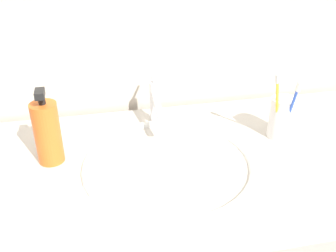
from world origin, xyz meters
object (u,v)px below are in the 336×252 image
(faucet, at_px, (156,104))
(toothbrush_yellow, at_px, (277,102))
(soap_dispenser, at_px, (47,132))
(toothbrush_cup, at_px, (282,118))
(toothbrush_blue, at_px, (291,107))

(faucet, bearing_deg, toothbrush_yellow, -26.57)
(toothbrush_yellow, xyz_separation_m, soap_dispenser, (-0.55, 0.03, -0.03))
(toothbrush_cup, height_order, toothbrush_yellow, toothbrush_yellow)
(soap_dispenser, bearing_deg, toothbrush_cup, -0.63)
(toothbrush_blue, xyz_separation_m, soap_dispenser, (-0.58, 0.04, -0.02))
(faucet, xyz_separation_m, toothbrush_blue, (0.31, -0.15, 0.04))
(toothbrush_cup, xyz_separation_m, soap_dispenser, (-0.58, 0.01, 0.02))
(faucet, height_order, soap_dispenser, soap_dispenser)
(toothbrush_blue, relative_size, soap_dispenser, 0.92)
(toothbrush_blue, bearing_deg, faucet, 153.65)
(faucet, bearing_deg, toothbrush_cup, -21.09)
(toothbrush_cup, height_order, soap_dispenser, soap_dispenser)
(toothbrush_cup, bearing_deg, faucet, 158.91)
(faucet, relative_size, toothbrush_yellow, 0.88)
(toothbrush_blue, height_order, soap_dispenser, soap_dispenser)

